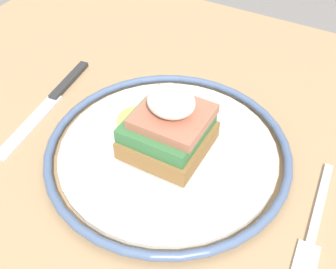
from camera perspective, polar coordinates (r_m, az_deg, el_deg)
The scene contains 5 objects.
dining_table at distance 0.63m, azimuth 3.67°, elevation -9.91°, with size 0.94×0.67×0.77m.
plate at distance 0.50m, azimuth -0.00°, elevation -2.25°, with size 0.29×0.29×0.02m.
sandwich at distance 0.47m, azimuth 0.05°, elevation 1.16°, with size 0.13×0.09×0.08m.
fork at distance 0.47m, azimuth 19.34°, elevation -11.00°, with size 0.03×0.15×0.00m.
knife at distance 0.60m, azimuth -15.24°, elevation 4.81°, with size 0.04×0.21×0.01m.
Camera 1 is at (-0.14, 0.34, 1.14)m, focal length 45.00 mm.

